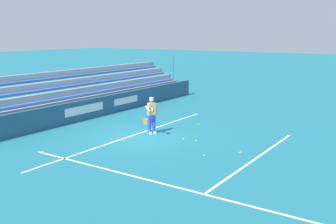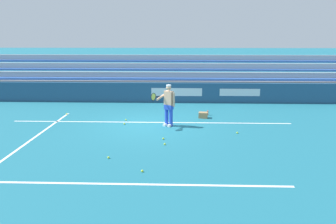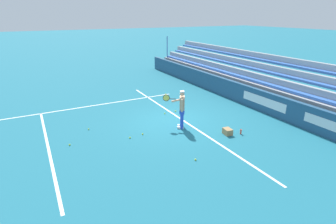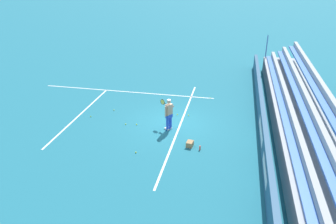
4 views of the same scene
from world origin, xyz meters
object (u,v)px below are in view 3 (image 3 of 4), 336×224
Objects in this scene: tennis_ball_on_baseline at (166,94)px; ball_box_cardboard at (227,132)px; water_bottle at (241,132)px; tennis_ball_by_box at (175,111)px; tennis_ball_toward_net at (70,145)px; tennis_ball_midcourt at (165,113)px; tennis_player at (181,109)px; tennis_ball_far_left at (89,129)px; tennis_ball_stray_back at (130,138)px; tennis_ball_far_right at (143,134)px; tennis_ball_near_player at (195,160)px.

ball_box_cardboard is at bearing 176.49° from tennis_ball_on_baseline.
water_bottle reaches higher than tennis_ball_on_baseline.
tennis_ball_by_box is (3.44, 0.59, -0.10)m from ball_box_cardboard.
tennis_ball_toward_net is (2.10, 6.10, -0.10)m from ball_box_cardboard.
tennis_ball_midcourt is at bearing 20.13° from ball_box_cardboard.
tennis_player is 25.98× the size of tennis_ball_by_box.
tennis_ball_far_left is 1.51m from tennis_ball_toward_net.
tennis_ball_stray_back is (1.58, 3.81, -0.10)m from ball_box_cardboard.
tennis_ball_stray_back is 4.70m from water_bottle.
tennis_ball_far_left and tennis_ball_far_right have the same top height.
ball_box_cardboard reaches higher than water_bottle.
ball_box_cardboard is 6.06× the size of tennis_ball_far_right.
tennis_ball_on_baseline is at bearing -20.16° from tennis_ball_near_player.
tennis_ball_far_right is at bearing 62.62° from ball_box_cardboard.
tennis_ball_stray_back is at bearing -141.73° from tennis_ball_far_left.
tennis_player is 25.98× the size of tennis_ball_far_right.
tennis_ball_midcourt is 1.00× the size of tennis_ball_far_right.
tennis_ball_midcourt and tennis_ball_far_right have the same top height.
water_bottle is (-2.35, -6.62, 0.08)m from tennis_ball_toward_net.
tennis_player is 5.26m from tennis_ball_on_baseline.
water_bottle is at bearing -109.53° from tennis_ball_toward_net.
tennis_ball_by_box is 0.30× the size of water_bottle.
tennis_ball_near_player and tennis_ball_by_box have the same top height.
tennis_ball_midcourt is 0.30× the size of water_bottle.
tennis_ball_stray_back and tennis_ball_far_right have the same top height.
water_bottle reaches higher than tennis_ball_by_box.
tennis_ball_far_right is at bearing 62.93° from water_bottle.
ball_box_cardboard is 6.44m from tennis_ball_on_baseline.
tennis_ball_toward_net is 7.03m from water_bottle.
tennis_ball_midcourt and tennis_ball_by_box have the same top height.
water_bottle is (-1.83, -4.33, 0.08)m from tennis_ball_stray_back.
tennis_ball_far_left is 6.64m from water_bottle.
tennis_ball_near_player is (-4.54, 1.14, 0.00)m from tennis_ball_midcourt.
tennis_ball_on_baseline is 1.00× the size of tennis_ball_near_player.
tennis_ball_far_right is (-1.78, 2.62, 0.00)m from tennis_ball_by_box.
tennis_ball_by_box and tennis_ball_far_left have the same top height.
tennis_ball_on_baseline and tennis_ball_far_right have the same top height.
tennis_ball_by_box is (4.58, -1.79, 0.00)m from tennis_ball_near_player.
tennis_player is at bearing 46.68° from water_bottle.
water_bottle is at bearing -133.32° from tennis_player.
tennis_ball_toward_net is 0.30× the size of water_bottle.
tennis_ball_far_left is at bearing -40.49° from tennis_ball_toward_net.
tennis_ball_near_player is 1.00× the size of tennis_ball_far_left.
tennis_ball_far_left is (4.39, 2.74, 0.00)m from tennis_ball_near_player.
tennis_ball_far_right is at bearing -82.54° from tennis_ball_stray_back.
tennis_ball_by_box is at bearing -22.47° from tennis_player.
tennis_ball_toward_net is (-1.15, 0.98, 0.00)m from tennis_ball_far_left.
tennis_ball_by_box is 1.00× the size of tennis_ball_far_left.
ball_box_cardboard is at bearing -117.38° from tennis_ball_far_right.
tennis_ball_toward_net is at bearing 48.92° from tennis_ball_near_player.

